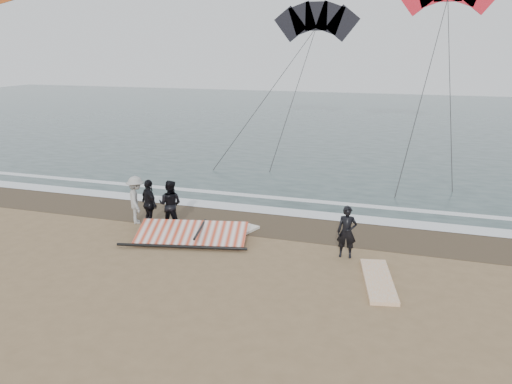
% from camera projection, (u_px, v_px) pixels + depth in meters
% --- Properties ---
extents(ground, '(120.00, 120.00, 0.00)m').
position_uv_depth(ground, '(259.00, 281.00, 13.61)').
color(ground, '#8C704C').
rests_on(ground, ground).
extents(sea, '(120.00, 54.00, 0.02)m').
position_uv_depth(sea, '(370.00, 120.00, 43.83)').
color(sea, '#233838').
rests_on(sea, ground).
extents(wet_sand, '(120.00, 2.80, 0.01)m').
position_uv_depth(wet_sand, '(297.00, 226.00, 17.73)').
color(wet_sand, '#4C3D2B').
rests_on(wet_sand, ground).
extents(foam_near, '(120.00, 0.90, 0.01)m').
position_uv_depth(foam_near, '(305.00, 214.00, 19.00)').
color(foam_near, white).
rests_on(foam_near, sea).
extents(foam_far, '(120.00, 0.45, 0.01)m').
position_uv_depth(foam_far, '(314.00, 201.00, 20.56)').
color(foam_far, white).
rests_on(foam_far, sea).
extents(man_main, '(0.60, 0.41, 1.60)m').
position_uv_depth(man_main, '(347.00, 232.00, 14.94)').
color(man_main, black).
rests_on(man_main, ground).
extents(board_white, '(1.23, 2.70, 0.10)m').
position_uv_depth(board_white, '(378.00, 281.00, 13.49)').
color(board_white, silver).
rests_on(board_white, ground).
extents(board_cream, '(1.37, 2.43, 0.10)m').
position_uv_depth(board_cream, '(232.00, 235.00, 16.76)').
color(board_cream, white).
rests_on(board_cream, ground).
extents(trio_cluster, '(2.43, 1.42, 1.75)m').
position_uv_depth(trio_cluster, '(150.00, 202.00, 17.58)').
color(trio_cluster, black).
rests_on(trio_cluster, ground).
extents(sail_rig, '(4.09, 2.41, 0.49)m').
position_uv_depth(sail_rig, '(192.00, 234.00, 16.48)').
color(sail_rig, black).
rests_on(sail_rig, ground).
extents(kite_dark, '(6.92, 7.37, 16.46)m').
position_uv_depth(kite_dark, '(316.00, 24.00, 36.07)').
color(kite_dark, black).
rests_on(kite_dark, ground).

